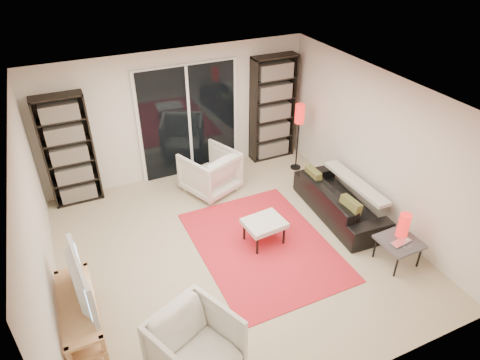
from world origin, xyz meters
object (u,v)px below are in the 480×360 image
object	(u,v)px
armchair_back	(210,172)
side_table	(399,243)
bookshelf_left	(69,151)
sofa	(340,200)
ottoman	(264,224)
bookshelf_right	(273,109)
armchair_front	(195,347)
floor_lamp	(299,121)
tv_stand	(81,316)

from	to	relation	value
armchair_back	side_table	world-z (taller)	armchair_back
armchair_back	bookshelf_left	bearing A→B (deg)	-39.47
sofa	ottoman	bearing A→B (deg)	97.52
bookshelf_left	bookshelf_right	xyz separation A→B (m)	(3.85, -0.00, 0.07)
bookshelf_left	ottoman	xyz separation A→B (m)	(2.44, -2.38, -0.63)
bookshelf_right	armchair_back	size ratio (longest dim) A/B	2.42
armchair_front	floor_lamp	bearing A→B (deg)	21.99
armchair_back	armchair_front	world-z (taller)	armchair_back
tv_stand	side_table	bearing A→B (deg)	-8.48
bookshelf_left	ottoman	world-z (taller)	bookshelf_left
bookshelf_right	floor_lamp	distance (m)	0.69
tv_stand	ottoman	world-z (taller)	tv_stand
sofa	side_table	distance (m)	1.31
armchair_back	floor_lamp	world-z (taller)	floor_lamp
bookshelf_right	ottoman	xyz separation A→B (m)	(-1.41, -2.38, -0.70)
tv_stand	armchair_front	world-z (taller)	armchair_front
ottoman	floor_lamp	xyz separation A→B (m)	(1.61, 1.73, 0.68)
bookshelf_right	armchair_back	bearing A→B (deg)	-157.13
tv_stand	ottoman	distance (m)	2.82
tv_stand	bookshelf_right	bearing A→B (deg)	35.20
ottoman	side_table	size ratio (longest dim) A/B	1.13
bookshelf_left	armchair_back	xyz separation A→B (m)	(2.22, -0.69, -0.58)
sofa	armchair_back	bearing A→B (deg)	50.23
tv_stand	side_table	xyz separation A→B (m)	(4.30, -0.64, 0.10)
side_table	armchair_front	bearing A→B (deg)	-172.56
side_table	armchair_back	bearing A→B (deg)	121.35
tv_stand	floor_lamp	world-z (taller)	floor_lamp
tv_stand	floor_lamp	xyz separation A→B (m)	(4.37, 2.28, 0.76)
bookshelf_right	armchair_back	xyz separation A→B (m)	(-1.63, -0.69, -0.66)
bookshelf_right	floor_lamp	xyz separation A→B (m)	(0.20, -0.65, -0.02)
bookshelf_right	ottoman	size ratio (longest dim) A/B	3.32
ottoman	bookshelf_left	bearing A→B (deg)	135.75
bookshelf_left	sofa	bearing A→B (deg)	-30.06
floor_lamp	armchair_back	bearing A→B (deg)	-179.00
armchair_front	floor_lamp	xyz separation A→B (m)	(3.29, 3.35, 0.64)
bookshelf_right	sofa	world-z (taller)	bookshelf_right
bookshelf_right	floor_lamp	world-z (taller)	bookshelf_right
side_table	floor_lamp	bearing A→B (deg)	88.71
ottoman	armchair_back	bearing A→B (deg)	97.39
tv_stand	armchair_back	distance (m)	3.40
sofa	floor_lamp	size ratio (longest dim) A/B	1.41
floor_lamp	tv_stand	bearing A→B (deg)	-152.39
ottoman	floor_lamp	bearing A→B (deg)	47.03
armchair_back	side_table	bearing A→B (deg)	99.02
side_table	floor_lamp	xyz separation A→B (m)	(0.07, 2.93, 0.67)
floor_lamp	sofa	bearing A→B (deg)	-94.60
armchair_back	floor_lamp	xyz separation A→B (m)	(1.83, 0.03, 0.63)
floor_lamp	bookshelf_right	bearing A→B (deg)	107.25
side_table	tv_stand	bearing A→B (deg)	171.52
tv_stand	armchair_front	distance (m)	1.52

